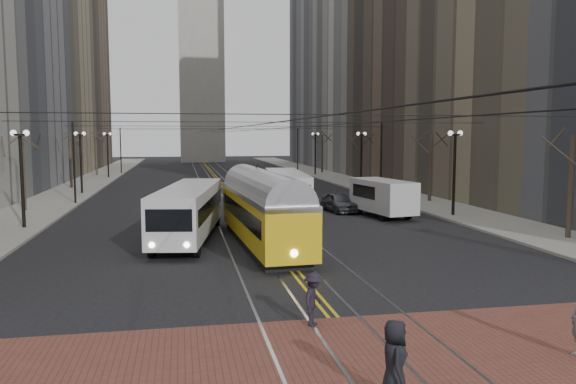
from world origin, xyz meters
name	(u,v)px	position (x,y,z in m)	size (l,w,h in m)	color
ground	(325,308)	(0.00, 0.00, 0.00)	(260.00, 260.00, 0.00)	black
sidewalk_left	(81,187)	(-15.00, 45.00, 0.07)	(5.00, 140.00, 0.15)	gray
sidewalk_right	(352,183)	(15.00, 45.00, 0.07)	(5.00, 140.00, 0.15)	gray
crosswalk_band	(365,355)	(0.00, -4.00, 0.01)	(25.00, 6.00, 0.01)	brown
streetcar_rails	(223,185)	(0.00, 45.00, 0.00)	(4.80, 130.00, 0.02)	gray
centre_lines	(223,185)	(0.00, 45.00, 0.01)	(0.42, 130.00, 0.01)	gold
building_left_far	(53,50)	(-25.50, 86.00, 20.00)	(16.00, 20.00, 40.00)	brown
building_right_mid	(437,38)	(25.50, 46.00, 17.00)	(16.00, 20.00, 34.00)	brown
building_right_midfar	(392,0)	(27.50, 66.00, 26.00)	(20.00, 20.00, 52.00)	#ACAAA1
building_right_far	(342,57)	(25.50, 86.00, 20.00)	(16.00, 20.00, 40.00)	slate
lamp_posts	(237,169)	(0.00, 28.75, 2.80)	(27.60, 57.20, 5.60)	black
street_trees	(230,165)	(0.00, 35.25, 2.80)	(31.68, 53.28, 5.60)	#382D23
trolley_wires	(230,155)	(0.00, 34.83, 3.77)	(25.96, 120.00, 6.60)	black
transit_bus	(189,213)	(-4.14, 13.04, 1.42)	(2.37, 11.37, 2.84)	silver
streetcar	(263,216)	(-0.50, 10.66, 1.48)	(2.34, 12.60, 2.97)	gold
rear_bus	(286,192)	(3.08, 23.21, 1.43)	(2.39, 10.98, 2.86)	silver
cargo_van	(383,199)	(8.95, 18.87, 1.27)	(2.20, 5.73, 2.53)	silver
sedan_grey	(339,202)	(6.76, 22.00, 0.71)	(1.67, 4.15, 1.41)	#43454B
sedan_silver	(292,181)	(7.02, 40.90, 0.71)	(1.50, 4.30, 1.42)	#999CA0
pedestrian_a	(395,361)	(-0.21, -6.50, 0.90)	(0.86, 0.56, 1.77)	black
pedestrian_d	(314,299)	(-0.77, -1.57, 0.80)	(1.02, 0.59, 1.58)	black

